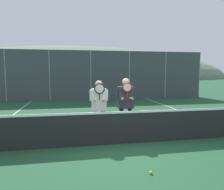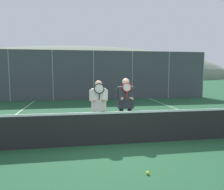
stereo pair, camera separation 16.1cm
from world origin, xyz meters
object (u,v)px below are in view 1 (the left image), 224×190
at_px(car_left_of_center, 105,85).
at_px(car_center, 163,85).
at_px(player_leftmost, 99,103).
at_px(car_far_left, 40,85).
at_px(tennis_ball_on_court, 151,173).
at_px(player_center_left, 126,101).

bearing_deg(car_left_of_center, car_center, -1.45).
distance_m(player_leftmost, car_far_left, 11.41).
bearing_deg(car_left_of_center, tennis_ball_on_court, -95.28).
relative_size(player_center_left, car_left_of_center, 0.42).
relative_size(player_center_left, car_center, 0.42).
bearing_deg(player_leftmost, tennis_ball_on_court, -75.22).
bearing_deg(car_center, tennis_ball_on_court, -114.61).
xyz_separation_m(car_far_left, car_center, (10.08, 0.02, -0.09)).
bearing_deg(car_left_of_center, player_leftmost, -100.01).
bearing_deg(player_center_left, car_left_of_center, 84.28).
height_order(player_leftmost, tennis_ball_on_court, player_leftmost).
height_order(car_far_left, car_center, car_far_left).
relative_size(player_center_left, tennis_ball_on_court, 26.67).
height_order(car_far_left, car_left_of_center, car_far_left).
relative_size(car_center, tennis_ball_on_court, 62.91).
xyz_separation_m(player_leftmost, car_center, (6.92, 10.98, -0.19)).
bearing_deg(car_center, player_leftmost, -122.22).
bearing_deg(player_center_left, tennis_ball_on_court, -93.46).
xyz_separation_m(car_left_of_center, tennis_ball_on_court, (-1.27, -13.72, -0.90)).
distance_m(player_leftmost, player_center_left, 0.85).
distance_m(player_center_left, car_center, 12.50).
relative_size(player_leftmost, car_left_of_center, 0.41).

